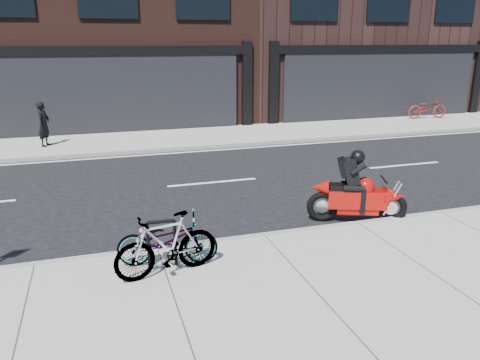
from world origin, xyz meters
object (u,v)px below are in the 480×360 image
object	(u,v)px
pedestrian	(44,124)
bicycle_far	(427,108)
bicycle_front	(167,240)
motorcycle	(362,193)
bike_rack	(162,239)
bicycle_rear	(166,245)

from	to	relation	value
pedestrian	bicycle_far	distance (m)	16.49
bicycle_front	motorcycle	bearing A→B (deg)	-65.86
bike_rack	pedestrian	bearing A→B (deg)	103.84
bike_rack	bicycle_far	bearing A→B (deg)	38.76
bicycle_front	bicycle_far	size ratio (longest dim) A/B	0.87
pedestrian	bicycle_far	bearing A→B (deg)	-63.74
bicycle_far	bicycle_rear	bearing A→B (deg)	137.77
bike_rack	motorcycle	xyz separation A→B (m)	(4.25, 1.03, 0.02)
bike_rack	pedestrian	world-z (taller)	pedestrian
bike_rack	bicycle_rear	xyz separation A→B (m)	(0.03, -0.28, 0.03)
bicycle_rear	pedestrian	world-z (taller)	pedestrian
pedestrian	bike_rack	bearing A→B (deg)	-143.42
bicycle_far	motorcycle	bearing A→B (deg)	144.63
bicycle_front	pedestrian	world-z (taller)	pedestrian
bicycle_front	bicycle_rear	world-z (taller)	bicycle_rear
bicycle_rear	bike_rack	bearing A→B (deg)	175.72
bicycle_rear	pedestrian	xyz separation A→B (m)	(-2.54, 10.46, 0.26)
bike_rack	bicycle_rear	distance (m)	0.28
bicycle_front	bicycle_rear	distance (m)	0.35
bicycle_front	bicycle_rear	xyz separation A→B (m)	(-0.07, -0.34, 0.07)
bicycle_rear	bicycle_front	bearing A→B (deg)	157.78
bicycle_front	pedestrian	size ratio (longest dim) A/B	1.06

